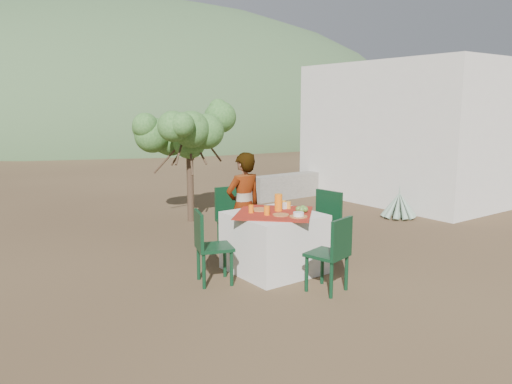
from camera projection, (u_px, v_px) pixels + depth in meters
ground at (265, 259)px, 6.86m from camera, size 160.00×160.00×0.00m
table at (274, 242)px, 6.34m from camera, size 1.30×1.30×0.76m
chair_far at (232, 216)px, 7.19m from camera, size 0.48×0.48×0.93m
chair_near at (333, 251)px, 5.58m from camera, size 0.49×0.49×0.87m
chair_left at (208, 244)px, 5.87m from camera, size 0.51×0.51×0.88m
chair_right at (323, 222)px, 6.78m from camera, size 0.49×0.49×0.95m
person at (244, 207)px, 6.76m from camera, size 0.54×0.36×1.48m
shrub_tree at (191, 138)px, 8.99m from camera, size 1.63×1.60×1.92m
agave at (399, 206)px, 9.37m from camera, size 0.67×0.66×0.70m
guesthouse at (415, 132)px, 11.29m from camera, size 3.20×4.20×3.00m
stone_wall at (301, 185)px, 11.61m from camera, size 2.60×0.35×0.55m
hill_near_right at (123, 130)px, 42.51m from camera, size 48.00×48.00×20.00m
hill_far_right at (221, 123)px, 59.75m from camera, size 36.00×36.00×14.00m
plate_far at (260, 210)px, 6.42m from camera, size 0.25×0.25×0.01m
plate_near at (281, 215)px, 6.11m from camera, size 0.20×0.20×0.01m
glass_far at (251, 209)px, 6.25m from camera, size 0.06×0.06×0.10m
glass_near at (267, 210)px, 6.13m from camera, size 0.07×0.07×0.11m
juice_pitcher at (278, 202)px, 6.36m from camera, size 0.10×0.10×0.22m
bowl_plate at (298, 217)px, 6.02m from camera, size 0.22×0.22×0.01m
white_bowl at (298, 214)px, 6.02m from camera, size 0.13×0.13×0.05m
jar_left at (289, 205)px, 6.51m from camera, size 0.06×0.06×0.09m
jar_right at (284, 204)px, 6.58m from camera, size 0.06×0.06×0.09m
napkin_holder at (284, 206)px, 6.49m from camera, size 0.07×0.04×0.08m
fruit_cluster at (302, 209)px, 6.29m from camera, size 0.16×0.15×0.08m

